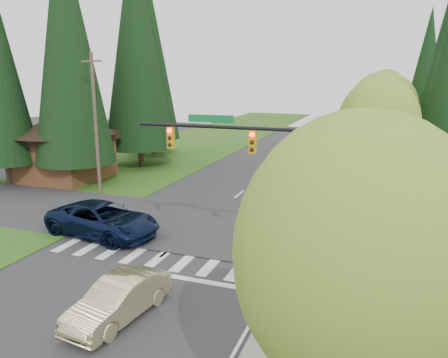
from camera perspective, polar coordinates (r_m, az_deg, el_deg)
The scene contains 30 objects.
ground at distance 18.70m, azimuth -13.47°, elevation -13.85°, with size 120.00×120.00×0.00m, color #28282B.
grass_east at distance 34.91m, azimuth 25.21°, elevation -1.88°, with size 14.00×110.00×0.06m, color #254111.
grass_west at distance 41.41m, azimuth -13.34°, elevation 1.27°, with size 14.00×110.00×0.06m, color #254111.
cross_street at distance 25.16m, azimuth -3.38°, elevation -6.26°, with size 120.00×8.00×0.10m, color #28282B.
sidewalk_east at distance 36.77m, azimuth 15.49°, elevation -0.31°, with size 1.80×80.00×0.13m, color gray.
curb_east at distance 36.84m, azimuth 14.18°, elevation -0.20°, with size 0.20×80.00×0.13m, color gray.
stone_wall_north at distance 44.46m, azimuth 18.60°, elevation 2.16°, with size 0.70×40.00×0.70m, color #4C4438.
traffic_signal at distance 19.24m, azimuth 4.24°, elevation 2.98°, with size 8.70×0.37×6.80m.
brown_building at distance 38.13m, azimuth -20.24°, elevation 4.54°, with size 8.40×8.40×5.40m.
utility_pole at distance 32.15m, azimuth -16.41°, elevation 6.93°, with size 1.60×0.24×10.00m.
decid_tree_0 at distance 27.86m, azimuth 19.49°, elevation 6.75°, with size 4.80×4.80×8.37m.
decid_tree_1 at distance 34.81m, azimuth 19.91°, elevation 8.22°, with size 5.20×5.20×8.80m.
decid_tree_2 at distance 41.79m, azimuth 19.77°, elevation 9.13°, with size 5.00×5.00×8.82m.
decid_tree_3 at distance 48.79m, azimuth 19.99°, elevation 9.30°, with size 5.00×5.00×8.55m.
decid_tree_4 at distance 55.76m, azimuth 20.20°, elevation 10.10°, with size 5.40×5.40×9.18m.
decid_tree_5 at distance 62.78m, azimuth 20.03°, elevation 9.90°, with size 4.80×4.80×8.30m.
decid_tree_6 at distance 69.76m, azimuth 20.20°, elevation 10.43°, with size 5.20×5.20×8.86m.
decid_tree_south at distance 8.34m, azimuth 17.25°, elevation -9.59°, with size 4.60×4.60×7.92m.
conifer_w_a at distance 35.79m, azimuth -19.77°, elevation 16.37°, with size 6.12×6.12×19.80m.
conifer_w_b at distance 40.73m, azimuth -19.34°, elevation 14.53°, with size 5.44×5.44×17.80m.
conifer_w_c at distance 41.80m, azimuth -11.43°, elevation 17.02°, with size 6.46×6.46×20.80m.
conifer_w_e at distance 47.92m, azimuth -9.64°, elevation 15.38°, with size 5.78×5.78×18.80m.
conifer_e_c at distance 61.88m, azimuth 24.95°, elevation 12.93°, with size 5.10×5.10×16.80m.
sedan_champagne at distance 16.42m, azimuth -13.60°, elevation -15.04°, with size 1.54×4.42×1.46m, color tan.
suv_navy at distance 24.44m, azimuth -15.53°, elevation -5.14°, with size 2.95×6.40×1.78m, color black.
parked_car_a at distance 31.94m, azimuth 11.96°, elevation -0.94°, with size 1.68×4.18×1.42m, color #A4A4A9.
parked_car_b at distance 39.44m, azimuth 13.37°, elevation 1.64°, with size 1.90×4.67×1.36m, color gray.
parked_car_c at distance 46.12m, azimuth 14.99°, elevation 3.38°, with size 1.73×4.96×1.63m, color #9E9EA2.
parked_car_d at distance 54.78m, azimuth 14.86°, elevation 4.90°, with size 1.92×4.77×1.63m, color silver.
parked_car_e at distance 59.58m, azimuth 14.89°, elevation 5.36°, with size 1.74×4.27×1.24m, color #9D9DA2.
Camera 1 is at (9.53, -13.71, 8.43)m, focal length 35.00 mm.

